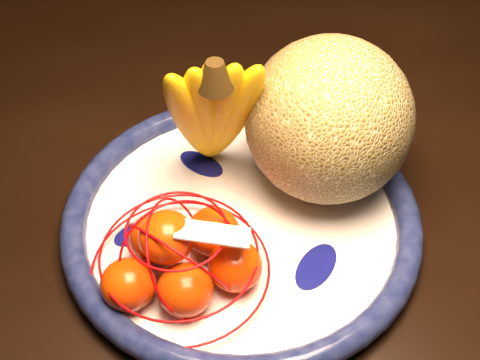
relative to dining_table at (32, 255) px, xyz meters
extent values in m
cube|color=black|center=(0.00, 0.00, 0.06)|extent=(1.69, 1.11, 0.04)
cylinder|color=black|center=(0.76, 0.34, -0.34)|extent=(0.06, 0.06, 0.76)
cylinder|color=white|center=(0.26, -0.07, 0.09)|extent=(0.37, 0.37, 0.02)
torus|color=#09103D|center=(0.26, -0.07, 0.11)|extent=(0.40, 0.40, 0.03)
cylinder|color=white|center=(0.26, -0.07, 0.09)|extent=(0.18, 0.18, 0.01)
ellipsoid|color=navy|center=(0.32, -0.15, 0.10)|extent=(0.14, 0.15, 0.00)
ellipsoid|color=navy|center=(0.22, 0.02, 0.10)|extent=(0.13, 0.13, 0.00)
ellipsoid|color=navy|center=(0.14, -0.07, 0.10)|extent=(0.13, 0.10, 0.00)
sphere|color=brown|center=(0.36, -0.02, 0.19)|extent=(0.19, 0.19, 0.19)
ellipsoid|color=#FFBD00|center=(0.22, 0.00, 0.20)|extent=(0.10, 0.13, 0.20)
ellipsoid|color=#FFBD00|center=(0.23, 0.00, 0.20)|extent=(0.07, 0.12, 0.20)
ellipsoid|color=#FFBD00|center=(0.24, 0.00, 0.21)|extent=(0.04, 0.10, 0.21)
ellipsoid|color=#FFBD00|center=(0.25, 0.00, 0.20)|extent=(0.07, 0.12, 0.20)
ellipsoid|color=#FFBD00|center=(0.26, 0.00, 0.20)|extent=(0.10, 0.13, 0.20)
cone|color=black|center=(0.24, 0.00, 0.30)|extent=(0.04, 0.04, 0.03)
ellipsoid|color=#FF4400|center=(0.13, -0.16, 0.13)|extent=(0.06, 0.06, 0.05)
ellipsoid|color=#FF4400|center=(0.18, -0.17, 0.13)|extent=(0.06, 0.06, 0.05)
ellipsoid|color=#FF4400|center=(0.24, -0.15, 0.13)|extent=(0.06, 0.06, 0.05)
ellipsoid|color=#FF4400|center=(0.16, -0.10, 0.13)|extent=(0.06, 0.06, 0.05)
ellipsoid|color=#FF4400|center=(0.22, -0.10, 0.13)|extent=(0.06, 0.06, 0.05)
ellipsoid|color=#FF4400|center=(0.17, -0.14, 0.17)|extent=(0.06, 0.06, 0.05)
torus|color=#C50408|center=(0.18, -0.14, 0.11)|extent=(0.20, 0.20, 0.00)
torus|color=#C50408|center=(0.18, -0.14, 0.14)|extent=(0.18, 0.18, 0.00)
torus|color=#C50408|center=(0.18, -0.14, 0.18)|extent=(0.11, 0.11, 0.00)
torus|color=#C50408|center=(0.18, -0.14, 0.13)|extent=(0.13, 0.08, 0.11)
torus|color=#C50408|center=(0.18, -0.14, 0.13)|extent=(0.09, 0.14, 0.11)
torus|color=#C50408|center=(0.18, -0.14, 0.13)|extent=(0.13, 0.13, 0.11)
cube|color=white|center=(0.22, -0.15, 0.18)|extent=(0.08, 0.05, 0.01)
camera|label=1|loc=(0.17, -0.55, 0.68)|focal=50.00mm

